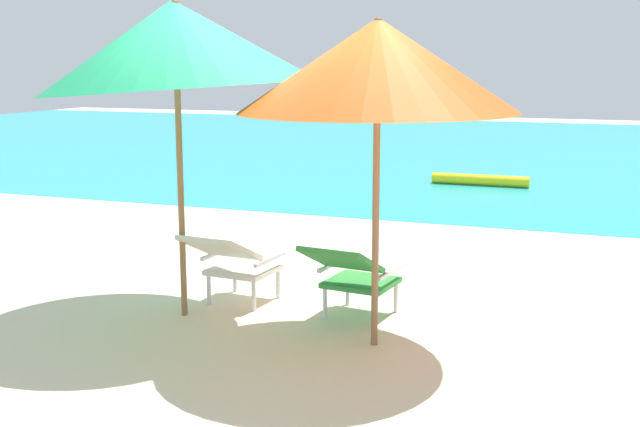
{
  "coord_description": "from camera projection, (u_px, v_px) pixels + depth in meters",
  "views": [
    {
      "loc": [
        2.39,
        -5.92,
        2.05
      ],
      "look_at": [
        0.0,
        0.47,
        0.75
      ],
      "focal_mm": 45.34,
      "sensor_mm": 36.0,
      "label": 1
    }
  ],
  "objects": [
    {
      "name": "beach_umbrella_left",
      "position": [
        176.0,
        45.0,
        6.19
      ],
      "size": [
        2.3,
        2.26,
        2.58
      ],
      "color": "olive",
      "rests_on": "ground_plane"
    },
    {
      "name": "lounge_chair_right",
      "position": [
        352.0,
        272.0,
        6.35
      ],
      "size": [
        0.64,
        0.93,
        0.68
      ],
      "color": "#338E3D",
      "rests_on": "ground_plane"
    },
    {
      "name": "swim_buoy",
      "position": [
        480.0,
        180.0,
        13.36
      ],
      "size": [
        1.6,
        0.18,
        0.18
      ],
      "primitive_type": "cylinder",
      "rotation": [
        0.0,
        1.57,
        0.0
      ],
      "color": "yellow",
      "rests_on": "ocean_band"
    },
    {
      "name": "beach_umbrella_right",
      "position": [
        378.0,
        66.0,
        5.53
      ],
      "size": [
        2.3,
        2.3,
        2.34
      ],
      "color": "olive",
      "rests_on": "ground_plane"
    },
    {
      "name": "ground_plane",
      "position": [
        416.0,
        223.0,
        10.33
      ],
      "size": [
        40.0,
        40.0,
        0.0
      ],
      "primitive_type": "plane",
      "color": "beige"
    },
    {
      "name": "ocean_band",
      "position": [
        510.0,
        150.0,
        18.61
      ],
      "size": [
        40.0,
        18.0,
        0.01
      ],
      "primitive_type": "cube",
      "color": "#28B2B7",
      "rests_on": "ground_plane"
    },
    {
      "name": "lounge_chair_left",
      "position": [
        233.0,
        260.0,
        6.74
      ],
      "size": [
        0.61,
        0.92,
        0.68
      ],
      "color": "silver",
      "rests_on": "ground_plane"
    }
  ]
}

